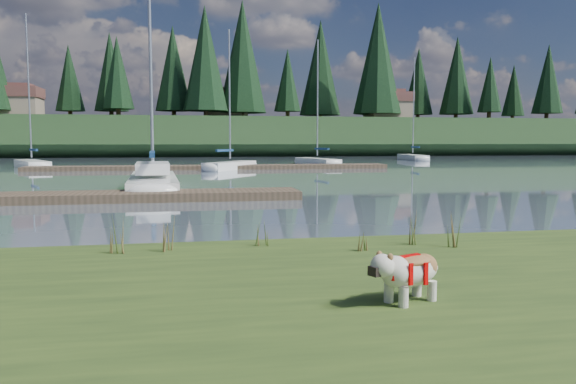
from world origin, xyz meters
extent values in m
plane|color=slate|center=(0.00, 30.00, 0.00)|extent=(200.00, 200.00, 0.00)
cube|color=#374E1C|center=(0.00, -6.00, 0.17)|extent=(60.00, 9.00, 0.35)
cube|color=#1D351A|center=(0.00, 73.00, 2.50)|extent=(200.00, 20.00, 5.00)
cylinder|color=silver|center=(2.15, -5.78, 0.46)|extent=(0.10, 0.10, 0.22)
cylinder|color=silver|center=(2.06, -5.58, 0.46)|extent=(0.10, 0.10, 0.22)
cylinder|color=silver|center=(2.55, -5.61, 0.46)|extent=(0.10, 0.10, 0.22)
cylinder|color=silver|center=(2.46, -5.41, 0.46)|extent=(0.10, 0.10, 0.22)
ellipsoid|color=silver|center=(2.31, -5.59, 0.69)|extent=(0.80, 0.62, 0.34)
ellipsoid|color=olive|center=(2.31, -5.59, 0.80)|extent=(0.60, 0.51, 0.12)
ellipsoid|color=silver|center=(1.91, -5.77, 0.80)|extent=(0.33, 0.34, 0.25)
cube|color=black|center=(1.81, -5.81, 0.75)|extent=(0.12, 0.15, 0.10)
cube|color=white|center=(-1.40, 13.44, 0.22)|extent=(2.30, 8.48, 0.70)
ellipsoid|color=white|center=(-1.60, 17.64, 0.22)|extent=(1.94, 2.37, 0.70)
cylinder|color=silver|center=(-1.43, 14.21, 7.16)|extent=(0.14, 0.14, 12.72)
cube|color=navy|center=(-1.34, 12.20, 1.55)|extent=(0.38, 3.82, 0.20)
cube|color=white|center=(-1.37, 12.97, 0.95)|extent=(1.48, 3.11, 0.45)
cube|color=#4C3D2C|center=(-4.00, 9.00, 0.15)|extent=(16.00, 2.00, 0.30)
cube|color=#4C3D2C|center=(2.00, 30.00, 0.15)|extent=(26.00, 2.20, 0.30)
cube|color=white|center=(-11.54, 34.67, 0.22)|extent=(4.17, 6.97, 0.70)
ellipsoid|color=white|center=(-12.91, 37.85, 0.22)|extent=(2.13, 2.33, 0.70)
cylinder|color=silver|center=(-11.54, 34.67, 6.20)|extent=(0.12, 0.12, 10.80)
cube|color=navy|center=(-11.17, 33.81, 1.40)|extent=(1.27, 2.61, 0.20)
cube|color=white|center=(3.23, 29.39, 0.22)|extent=(4.30, 5.57, 0.70)
ellipsoid|color=white|center=(4.83, 31.82, 0.22)|extent=(1.93, 2.02, 0.70)
cylinder|color=silver|center=(3.23, 29.39, 5.37)|extent=(0.12, 0.12, 9.14)
cube|color=navy|center=(2.79, 28.73, 1.40)|extent=(1.44, 2.04, 0.20)
cube|color=white|center=(11.22, 35.74, 0.22)|extent=(2.74, 6.53, 0.70)
ellipsoid|color=white|center=(10.56, 38.85, 0.22)|extent=(1.72, 1.99, 0.70)
cylinder|color=silver|center=(11.22, 35.74, 5.69)|extent=(0.12, 0.12, 9.78)
cube|color=navy|center=(11.41, 34.89, 1.40)|extent=(0.72, 2.52, 0.20)
cube|color=white|center=(24.36, 46.13, 0.22)|extent=(2.28, 6.95, 0.70)
ellipsoid|color=white|center=(24.73, 49.52, 0.22)|extent=(1.68, 2.01, 0.70)
cylinder|color=silver|center=(24.36, 46.13, 5.89)|extent=(0.12, 0.12, 10.18)
cube|color=navy|center=(24.26, 45.21, 1.40)|extent=(0.49, 2.72, 0.20)
cone|color=#475B23|center=(-0.42, -2.25, 0.64)|extent=(0.03, 0.03, 0.58)
cone|color=brown|center=(-0.31, -2.32, 0.58)|extent=(0.03, 0.03, 0.47)
cone|color=#475B23|center=(-0.36, -2.22, 0.67)|extent=(0.03, 0.03, 0.64)
cone|color=brown|center=(-0.28, -2.28, 0.55)|extent=(0.03, 0.03, 0.41)
cone|color=#475B23|center=(-0.40, -2.33, 0.61)|extent=(0.03, 0.03, 0.52)
cone|color=#475B23|center=(1.12, -2.05, 0.57)|extent=(0.03, 0.03, 0.43)
cone|color=brown|center=(1.23, -2.12, 0.52)|extent=(0.03, 0.03, 0.35)
cone|color=#475B23|center=(1.18, -2.02, 0.59)|extent=(0.03, 0.03, 0.48)
cone|color=brown|center=(1.26, -2.08, 0.50)|extent=(0.03, 0.03, 0.30)
cone|color=#475B23|center=(1.14, -2.13, 0.55)|extent=(0.03, 0.03, 0.39)
cone|color=#475B23|center=(3.61, -2.38, 0.61)|extent=(0.03, 0.03, 0.52)
cone|color=brown|center=(3.72, -2.45, 0.56)|extent=(0.03, 0.03, 0.41)
cone|color=#475B23|center=(3.67, -2.35, 0.63)|extent=(0.03, 0.03, 0.57)
cone|color=brown|center=(3.75, -2.41, 0.53)|extent=(0.03, 0.03, 0.36)
cone|color=#475B23|center=(3.63, -2.46, 0.58)|extent=(0.03, 0.03, 0.46)
cone|color=#475B23|center=(-1.20, -2.25, 0.64)|extent=(0.03, 0.03, 0.58)
cone|color=brown|center=(-1.09, -2.32, 0.58)|extent=(0.03, 0.03, 0.47)
cone|color=#475B23|center=(-1.14, -2.22, 0.67)|extent=(0.03, 0.03, 0.64)
cone|color=brown|center=(-1.06, -2.28, 0.55)|extent=(0.03, 0.03, 0.41)
cone|color=#475B23|center=(-1.18, -2.33, 0.61)|extent=(0.03, 0.03, 0.53)
cone|color=#475B23|center=(2.64, -2.76, 0.53)|extent=(0.03, 0.03, 0.35)
cone|color=brown|center=(2.75, -2.83, 0.49)|extent=(0.03, 0.03, 0.28)
cone|color=#475B23|center=(2.70, -2.73, 0.54)|extent=(0.03, 0.03, 0.39)
cone|color=brown|center=(2.78, -2.79, 0.47)|extent=(0.03, 0.03, 0.25)
cone|color=#475B23|center=(2.66, -2.84, 0.51)|extent=(0.03, 0.03, 0.32)
cone|color=#475B23|center=(4.17, -2.71, 0.62)|extent=(0.03, 0.03, 0.54)
cone|color=brown|center=(4.28, -2.78, 0.57)|extent=(0.03, 0.03, 0.43)
cone|color=#475B23|center=(4.23, -2.68, 0.65)|extent=(0.03, 0.03, 0.60)
cone|color=brown|center=(4.31, -2.74, 0.54)|extent=(0.03, 0.03, 0.38)
cone|color=#475B23|center=(4.19, -2.79, 0.59)|extent=(0.03, 0.03, 0.49)
cube|color=#33281C|center=(0.00, -1.60, 0.07)|extent=(60.00, 0.50, 0.14)
cylinder|color=#382619|center=(-10.00, 72.00, 5.90)|extent=(0.60, 0.60, 1.80)
cone|color=black|center=(-10.00, 72.00, 11.75)|extent=(4.84, 4.84, 11.00)
cylinder|color=#382619|center=(3.00, 66.00, 5.90)|extent=(0.60, 0.60, 1.80)
cone|color=black|center=(3.00, 66.00, 13.10)|extent=(6.16, 6.16, 14.00)
cylinder|color=#382619|center=(15.00, 70.00, 5.90)|extent=(0.60, 0.60, 1.80)
cone|color=black|center=(15.00, 70.00, 10.85)|extent=(3.96, 3.96, 9.00)
cylinder|color=#382619|center=(28.00, 68.00, 5.90)|extent=(0.60, 0.60, 1.80)
cone|color=black|center=(28.00, 68.00, 14.00)|extent=(7.04, 7.04, 16.00)
cylinder|color=#382619|center=(42.00, 71.00, 5.90)|extent=(0.60, 0.60, 1.80)
cone|color=black|center=(42.00, 71.00, 12.20)|extent=(5.28, 5.28, 12.00)
cylinder|color=#382619|center=(55.00, 67.00, 5.90)|extent=(0.60, 0.60, 1.80)
cone|color=black|center=(55.00, 67.00, 11.52)|extent=(4.62, 4.62, 10.50)
cube|color=gray|center=(-22.00, 70.00, 6.40)|extent=(6.00, 5.00, 2.80)
cube|color=brown|center=(-22.00, 70.00, 8.50)|extent=(6.30, 5.30, 1.40)
cube|color=brown|center=(-22.00, 70.00, 9.30)|extent=(4.20, 3.60, 0.70)
cube|color=gray|center=(6.00, 71.00, 6.40)|extent=(6.00, 5.00, 2.80)
cube|color=brown|center=(6.00, 71.00, 8.50)|extent=(6.30, 5.30, 1.40)
cube|color=brown|center=(6.00, 71.00, 9.30)|extent=(4.20, 3.60, 0.70)
cube|color=gray|center=(30.00, 69.00, 6.40)|extent=(6.00, 5.00, 2.80)
cube|color=brown|center=(30.00, 69.00, 8.50)|extent=(6.30, 5.30, 1.40)
cube|color=brown|center=(30.00, 69.00, 9.30)|extent=(4.20, 3.60, 0.70)
camera|label=1|loc=(-0.10, -11.22, 2.09)|focal=35.00mm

